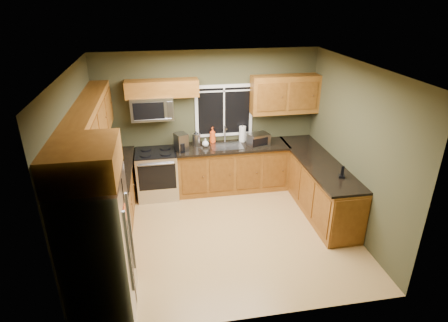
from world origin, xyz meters
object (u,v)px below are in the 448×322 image
object	(u,v)px
microwave	(152,108)
soap_bottle_b	(245,136)
kettle	(196,139)
paper_towel_roll	(242,134)
soap_bottle_a	(213,135)
range	(157,174)
soap_bottle_c	(205,143)
cordless_phone	(342,174)
coffee_maker	(181,143)
toaster_oven	(258,139)
refrigerator	(98,249)

from	to	relation	value
microwave	soap_bottle_b	size ratio (longest dim) A/B	4.07
kettle	paper_towel_roll	xyz separation A→B (m)	(0.92, 0.06, 0.02)
soap_bottle_a	range	bearing A→B (deg)	-168.27
soap_bottle_c	cordless_phone	world-z (taller)	cordless_phone
paper_towel_roll	cordless_phone	xyz separation A→B (m)	(1.22, -1.82, -0.09)
soap_bottle_b	soap_bottle_c	xyz separation A→B (m)	(-0.80, -0.17, -0.01)
kettle	soap_bottle_c	distance (m)	0.20
cordless_phone	kettle	bearing A→B (deg)	140.49
coffee_maker	soap_bottle_a	size ratio (longest dim) A/B	1.05
cordless_phone	soap_bottle_c	bearing A→B (deg)	139.77
soap_bottle_c	cordless_phone	size ratio (longest dim) A/B	0.79
paper_towel_roll	soap_bottle_a	world-z (taller)	paper_towel_roll
soap_bottle_b	microwave	bearing A→B (deg)	-176.92
microwave	toaster_oven	bearing A→B (deg)	-5.54
soap_bottle_c	paper_towel_roll	bearing A→B (deg)	11.30
microwave	soap_bottle_b	xyz separation A→B (m)	(1.75, 0.09, -0.70)
kettle	refrigerator	bearing A→B (deg)	-116.72
soap_bottle_a	soap_bottle_b	bearing A→B (deg)	0.00
toaster_oven	paper_towel_roll	size ratio (longest dim) A/B	1.31
refrigerator	soap_bottle_a	world-z (taller)	refrigerator
soap_bottle_a	soap_bottle_c	bearing A→B (deg)	-133.68
refrigerator	coffee_maker	xyz separation A→B (m)	(1.17, 2.71, 0.20)
kettle	soap_bottle_b	bearing A→B (deg)	4.55
coffee_maker	kettle	bearing A→B (deg)	35.62
coffee_maker	soap_bottle_b	distance (m)	1.30
coffee_maker	soap_bottle_c	bearing A→B (deg)	14.77
refrigerator	soap_bottle_a	distance (m)	3.50
kettle	soap_bottle_b	size ratio (longest dim) A/B	1.55
toaster_oven	cordless_phone	xyz separation A→B (m)	(0.96, -1.56, -0.06)
toaster_oven	paper_towel_roll	world-z (taller)	paper_towel_roll
range	paper_towel_roll	bearing A→B (deg)	7.06
range	microwave	distance (m)	1.27
cordless_phone	soap_bottle_b	bearing A→B (deg)	122.48
microwave	refrigerator	bearing A→B (deg)	-103.34
microwave	toaster_oven	xyz separation A→B (m)	(1.96, -0.19, -0.67)
kettle	soap_bottle_b	xyz separation A→B (m)	(0.97, 0.08, -0.04)
coffee_maker	refrigerator	bearing A→B (deg)	-113.36
microwave	kettle	distance (m)	1.02
paper_towel_roll	soap_bottle_b	bearing A→B (deg)	21.80
soap_bottle_b	soap_bottle_c	distance (m)	0.82
range	soap_bottle_c	world-z (taller)	soap_bottle_c
soap_bottle_b	cordless_phone	xyz separation A→B (m)	(1.17, -1.84, -0.03)
microwave	toaster_oven	world-z (taller)	microwave
microwave	cordless_phone	size ratio (longest dim) A/B	3.77
range	coffee_maker	distance (m)	0.79
refrigerator	microwave	size ratio (longest dim) A/B	2.37
paper_towel_roll	soap_bottle_b	distance (m)	0.08
refrigerator	soap_bottle_b	world-z (taller)	refrigerator
soap_bottle_c	kettle	bearing A→B (deg)	150.37
refrigerator	paper_towel_roll	xyz separation A→B (m)	(2.39, 2.98, 0.19)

